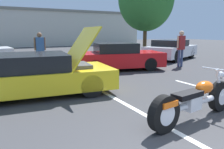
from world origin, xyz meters
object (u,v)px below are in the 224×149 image
parked_car_right_row (171,50)px  spectator_far_lot (181,45)px  show_car_hood_open (40,74)px  motorcycle (195,101)px  spectator_midground (40,47)px  parked_car_mid_right_row (118,57)px

parked_car_right_row → spectator_far_lot: spectator_far_lot is taller
show_car_hood_open → parked_car_right_row: size_ratio=0.92×
motorcycle → parked_car_right_row: size_ratio=0.55×
parked_car_right_row → spectator_midground: size_ratio=2.68×
show_car_hood_open → spectator_far_lot: bearing=20.2°
parked_car_mid_right_row → parked_car_right_row: bearing=33.8°
spectator_far_lot → motorcycle: bearing=-133.0°
show_car_hood_open → spectator_midground: bearing=85.8°
spectator_midground → spectator_far_lot: bearing=-22.4°
spectator_midground → spectator_far_lot: (6.30, -2.60, 0.05)m
parked_car_mid_right_row → spectator_midground: bearing=164.9°
motorcycle → spectator_far_lot: spectator_far_lot is taller
motorcycle → spectator_midground: bearing=93.2°
parked_car_mid_right_row → parked_car_right_row: size_ratio=0.94×
spectator_far_lot → parked_car_right_row: bearing=55.3°
show_car_hood_open → spectator_midground: (0.81, 4.35, 0.46)m
show_car_hood_open → parked_car_mid_right_row: bearing=39.2°
parked_car_mid_right_row → spectator_midground: 3.66m
show_car_hood_open → spectator_midground: 4.45m
show_car_hood_open → spectator_far_lot: size_ratio=2.36×
motorcycle → spectator_midground: (-1.52, 7.73, 0.62)m
spectator_midground → motorcycle: bearing=-78.9°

